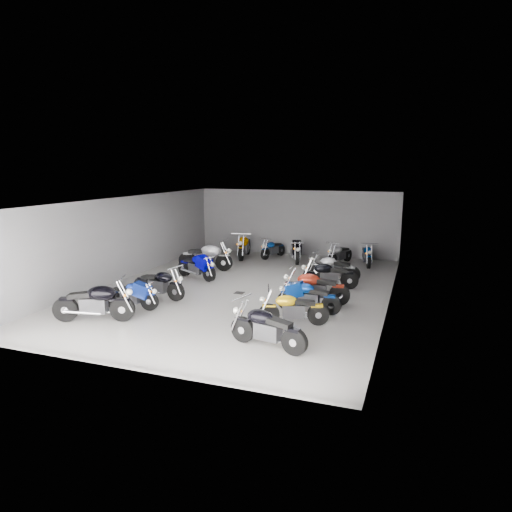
% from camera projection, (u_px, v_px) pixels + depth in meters
% --- Properties ---
extents(ground, '(14.00, 14.00, 0.00)m').
position_uv_depth(ground, '(245.00, 289.00, 16.39)').
color(ground, gray).
rests_on(ground, ground).
extents(wall_back, '(10.00, 0.10, 3.20)m').
position_uv_depth(wall_back, '(296.00, 223.00, 22.54)').
color(wall_back, slate).
rests_on(wall_back, ground).
extents(wall_left, '(0.10, 14.00, 3.20)m').
position_uv_depth(wall_left, '(125.00, 238.00, 17.74)').
color(wall_left, slate).
rests_on(wall_left, ground).
extents(wall_right, '(0.10, 14.00, 3.20)m').
position_uv_depth(wall_right, '(391.00, 255.00, 14.42)').
color(wall_right, slate).
rests_on(wall_right, ground).
extents(ceiling, '(10.00, 14.00, 0.04)m').
position_uv_depth(ceiling, '(244.00, 200.00, 15.77)').
color(ceiling, black).
rests_on(ceiling, wall_back).
extents(drain_grate, '(0.32, 0.32, 0.01)m').
position_uv_depth(drain_grate, '(239.00, 293.00, 15.93)').
color(drain_grate, black).
rests_on(drain_grate, ground).
extents(motorcycle_left_a, '(2.23, 0.96, 1.02)m').
position_uv_depth(motorcycle_left_a, '(95.00, 302.00, 12.92)').
color(motorcycle_left_a, black).
rests_on(motorcycle_left_a, ground).
extents(motorcycle_left_b, '(1.85, 0.42, 0.82)m').
position_uv_depth(motorcycle_left_b, '(131.00, 295.00, 14.07)').
color(motorcycle_left_b, black).
rests_on(motorcycle_left_b, ground).
extents(motorcycle_left_c, '(2.08, 0.50, 0.91)m').
position_uv_depth(motorcycle_left_c, '(159.00, 284.00, 15.21)').
color(motorcycle_left_c, black).
rests_on(motorcycle_left_c, ground).
extents(motorcycle_left_e, '(1.98, 0.88, 0.91)m').
position_uv_depth(motorcycle_left_e, '(197.00, 266.00, 17.84)').
color(motorcycle_left_e, black).
rests_on(motorcycle_left_e, ground).
extents(motorcycle_left_f, '(2.39, 0.53, 1.05)m').
position_uv_depth(motorcycle_left_f, '(206.00, 257.00, 19.36)').
color(motorcycle_left_f, black).
rests_on(motorcycle_left_f, ground).
extents(motorcycle_right_a, '(2.10, 0.66, 0.94)m').
position_uv_depth(motorcycle_right_a, '(267.00, 328.00, 11.01)').
color(motorcycle_right_a, black).
rests_on(motorcycle_right_a, ground).
extents(motorcycle_right_b, '(1.90, 0.77, 0.87)m').
position_uv_depth(motorcycle_right_b, '(293.00, 309.00, 12.63)').
color(motorcycle_right_b, black).
rests_on(motorcycle_right_b, ground).
extents(motorcycle_right_c, '(1.98, 0.38, 0.87)m').
position_uv_depth(motorcycle_right_c, '(308.00, 297.00, 13.75)').
color(motorcycle_right_c, black).
rests_on(motorcycle_right_c, ground).
extents(motorcycle_right_d, '(2.19, 0.49, 0.96)m').
position_uv_depth(motorcycle_right_d, '(315.00, 288.00, 14.62)').
color(motorcycle_right_d, black).
rests_on(motorcycle_right_d, ground).
extents(motorcycle_right_e, '(2.05, 0.68, 0.92)m').
position_uv_depth(motorcycle_right_e, '(328.00, 275.00, 16.41)').
color(motorcycle_right_e, black).
rests_on(motorcycle_right_e, ground).
extents(motorcycle_right_f, '(2.04, 0.45, 0.90)m').
position_uv_depth(motorcycle_right_f, '(333.00, 268.00, 17.60)').
color(motorcycle_right_f, black).
rests_on(motorcycle_right_f, ground).
extents(motorcycle_back_b, '(0.64, 2.36, 1.04)m').
position_uv_depth(motorcycle_back_b, '(244.00, 246.00, 21.93)').
color(motorcycle_back_b, black).
rests_on(motorcycle_back_b, ground).
extents(motorcycle_back_c, '(0.69, 1.80, 0.81)m').
position_uv_depth(motorcycle_back_c, '(273.00, 249.00, 21.98)').
color(motorcycle_back_c, black).
rests_on(motorcycle_back_c, ground).
extents(motorcycle_back_d, '(0.88, 2.15, 0.98)m').
position_uv_depth(motorcycle_back_d, '(296.00, 250.00, 21.08)').
color(motorcycle_back_d, black).
rests_on(motorcycle_back_d, ground).
extents(motorcycle_back_e, '(0.82, 1.79, 0.83)m').
position_uv_depth(motorcycle_back_e, '(340.00, 254.00, 20.66)').
color(motorcycle_back_e, black).
rests_on(motorcycle_back_e, ground).
extents(motorcycle_back_f, '(0.61, 1.98, 0.88)m').
position_uv_depth(motorcycle_back_f, '(367.00, 255.00, 20.28)').
color(motorcycle_back_f, black).
rests_on(motorcycle_back_f, ground).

